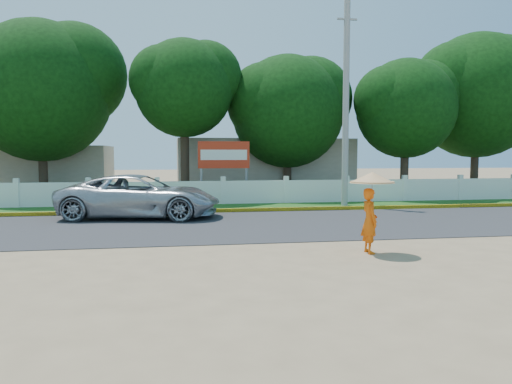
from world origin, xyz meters
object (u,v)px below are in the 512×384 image
at_px(vehicle, 140,196).
at_px(utility_pole, 346,105).
at_px(monk_with_parasol, 371,200).
at_px(billboard, 224,158).

bearing_deg(vehicle, utility_pole, -63.22).
distance_m(monk_with_parasol, billboard, 13.11).
height_order(utility_pole, monk_with_parasol, utility_pole).
relative_size(utility_pole, monk_with_parasol, 4.64).
height_order(utility_pole, vehicle, utility_pole).
relative_size(vehicle, billboard, 1.96).
height_order(vehicle, billboard, billboard).
bearing_deg(vehicle, monk_with_parasol, -132.23).
bearing_deg(monk_with_parasol, utility_pole, 73.63).
relative_size(utility_pole, vehicle, 1.56).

